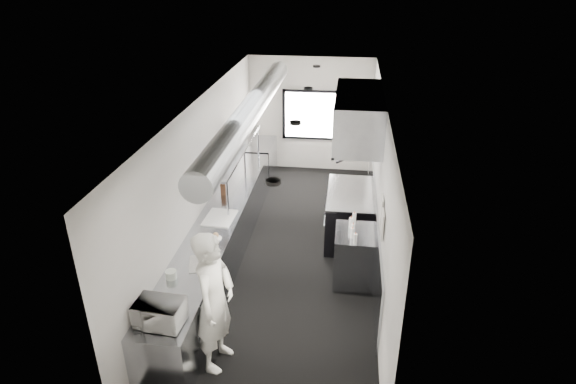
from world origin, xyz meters
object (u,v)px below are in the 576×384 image
(microwave, at_px, (159,313))
(squeeze_bottle_e, at_px, (354,218))
(range, at_px, (349,215))
(prep_counter, at_px, (220,241))
(small_plate, at_px, (216,238))
(plate_stack_d, at_px, (240,129))
(pass_shelf, at_px, (234,151))
(plate_stack_b, at_px, (229,147))
(line_cook, at_px, (215,302))
(deli_tub_a, at_px, (160,302))
(deli_tub_b, at_px, (171,275))
(cutting_board, at_px, (220,218))
(exhaust_hood, at_px, (358,116))
(plate_stack_c, at_px, (235,140))
(squeeze_bottle_a, at_px, (355,239))
(knife_block, at_px, (224,188))
(squeeze_bottle_d, at_px, (351,223))
(squeeze_bottle_c, at_px, (353,229))
(squeeze_bottle_b, at_px, (352,233))
(bottle_station, at_px, (354,256))
(plate_stack_a, at_px, (225,155))
(far_work_table, at_px, (259,161))

(microwave, height_order, squeeze_bottle_e, microwave)
(range, bearing_deg, prep_counter, -151.26)
(range, distance_m, squeeze_bottle_e, 1.23)
(small_plate, xyz_separation_m, plate_stack_d, (-0.21, 2.81, 0.85))
(pass_shelf, distance_m, plate_stack_b, 0.37)
(line_cook, distance_m, deli_tub_a, 0.69)
(deli_tub_b, relative_size, cutting_board, 0.25)
(exhaust_hood, bearing_deg, line_cook, -116.12)
(range, bearing_deg, plate_stack_c, 170.24)
(squeeze_bottle_a, bearing_deg, knife_block, 148.46)
(knife_block, distance_m, squeeze_bottle_d, 2.55)
(prep_counter, distance_m, squeeze_bottle_c, 2.32)
(cutting_board, distance_m, squeeze_bottle_a, 2.32)
(range, xyz_separation_m, knife_block, (-2.33, -0.26, 0.54))
(plate_stack_b, bearing_deg, squeeze_bottle_b, -33.99)
(plate_stack_b, relative_size, plate_stack_c, 0.98)
(prep_counter, bearing_deg, squeeze_bottle_a, -13.41)
(cutting_board, bearing_deg, bottle_station, -4.65)
(deli_tub_b, bearing_deg, plate_stack_c, 87.30)
(microwave, height_order, squeeze_bottle_c, microwave)
(line_cook, distance_m, plate_stack_b, 3.57)
(prep_counter, height_order, deli_tub_a, deli_tub_a)
(plate_stack_d, bearing_deg, line_cook, -81.98)
(squeeze_bottle_a, bearing_deg, cutting_board, 166.80)
(prep_counter, bearing_deg, squeeze_bottle_d, -1.46)
(line_cook, height_order, small_plate, line_cook)
(deli_tub_b, bearing_deg, squeeze_bottle_e, 36.85)
(squeeze_bottle_c, bearing_deg, range, 92.36)
(plate_stack_a, bearing_deg, plate_stack_c, 88.66)
(squeeze_bottle_b, distance_m, squeeze_bottle_e, 0.47)
(knife_block, bearing_deg, plate_stack_b, 64.88)
(pass_shelf, bearing_deg, squeeze_bottle_e, -31.38)
(far_work_table, xyz_separation_m, small_plate, (0.14, -4.37, 0.46))
(far_work_table, height_order, knife_block, knife_block)
(small_plate, height_order, squeeze_bottle_c, squeeze_bottle_c)
(prep_counter, bearing_deg, knife_block, 98.39)
(squeeze_bottle_d, bearing_deg, squeeze_bottle_a, -81.54)
(far_work_table, relative_size, squeeze_bottle_b, 7.03)
(bottle_station, height_order, plate_stack_c, plate_stack_c)
(exhaust_hood, bearing_deg, plate_stack_c, 170.49)
(exhaust_hood, height_order, bottle_station, exhaust_hood)
(prep_counter, xyz_separation_m, plate_stack_c, (-0.04, 1.58, 1.28))
(far_work_table, xyz_separation_m, plate_stack_c, (-0.04, -2.12, 1.28))
(deli_tub_b, height_order, squeeze_bottle_d, squeeze_bottle_d)
(far_work_table, bearing_deg, cutting_board, -89.58)
(exhaust_hood, xyz_separation_m, squeeze_bottle_e, (0.02, -1.11, -1.39))
(plate_stack_c, xyz_separation_m, squeeze_bottle_e, (2.30, -1.49, -0.73))
(far_work_table, bearing_deg, plate_stack_b, -91.35)
(line_cook, height_order, squeeze_bottle_b, line_cook)
(cutting_board, xyz_separation_m, squeeze_bottle_c, (2.22, -0.21, 0.07))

